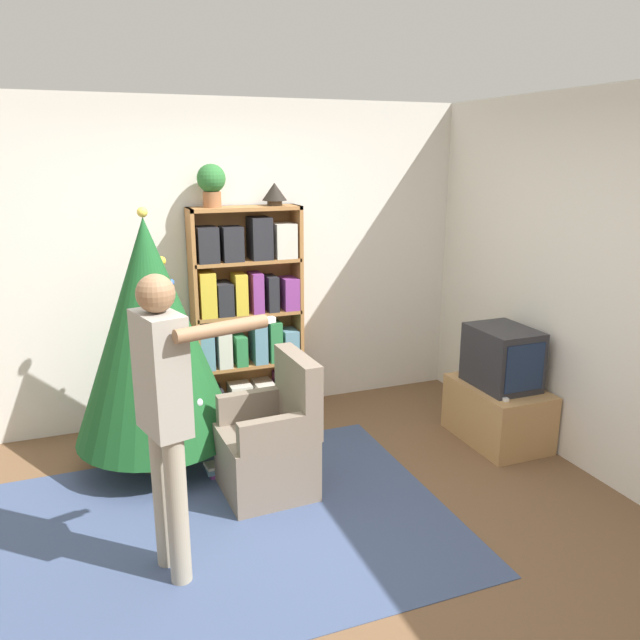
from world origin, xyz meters
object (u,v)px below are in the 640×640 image
object	(u,v)px
armchair	(272,445)
potted_plant	(211,182)
christmas_tree	(151,332)
bookshelf	(247,318)
table_lamp	(274,193)
television	(502,357)
standing_person	(165,404)

from	to	relation	value
armchair	potted_plant	size ratio (longest dim) A/B	2.80
christmas_tree	potted_plant	xyz separation A→B (m)	(0.58, 0.59, 0.97)
bookshelf	table_lamp	xyz separation A→B (m)	(0.26, 0.01, 1.01)
television	potted_plant	bearing A→B (deg)	148.67
bookshelf	television	size ratio (longest dim) A/B	3.34
potted_plant	table_lamp	bearing A→B (deg)	0.00
potted_plant	table_lamp	xyz separation A→B (m)	(0.50, 0.00, -0.09)
christmas_tree	standing_person	xyz separation A→B (m)	(-0.08, -1.28, -0.03)
television	christmas_tree	size ratio (longest dim) A/B	0.29
television	potted_plant	distance (m)	2.59
bookshelf	standing_person	world-z (taller)	bookshelf
bookshelf	television	world-z (taller)	bookshelf
table_lamp	potted_plant	bearing A→B (deg)	180.00
christmas_tree	armchair	size ratio (longest dim) A/B	2.00
standing_person	table_lamp	xyz separation A→B (m)	(1.16, 1.87, 0.91)
armchair	christmas_tree	bearing A→B (deg)	-137.59
standing_person	television	bearing A→B (deg)	89.95
bookshelf	christmas_tree	xyz separation A→B (m)	(-0.83, -0.59, 0.13)
television	table_lamp	distance (m)	2.19
television	standing_person	world-z (taller)	standing_person
christmas_tree	bookshelf	bearing A→B (deg)	35.29
christmas_tree	standing_person	distance (m)	1.28
table_lamp	television	bearing A→B (deg)	-39.50
armchair	potted_plant	bearing A→B (deg)	-179.37
bookshelf	armchair	distance (m)	1.36
christmas_tree	table_lamp	xyz separation A→B (m)	(1.09, 0.59, 0.88)
armchair	table_lamp	distance (m)	2.03
bookshelf	standing_person	distance (m)	2.07
armchair	standing_person	distance (m)	1.15
standing_person	bookshelf	bearing A→B (deg)	138.79
television	standing_person	size ratio (longest dim) A/B	0.33
television	potted_plant	size ratio (longest dim) A/B	1.61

